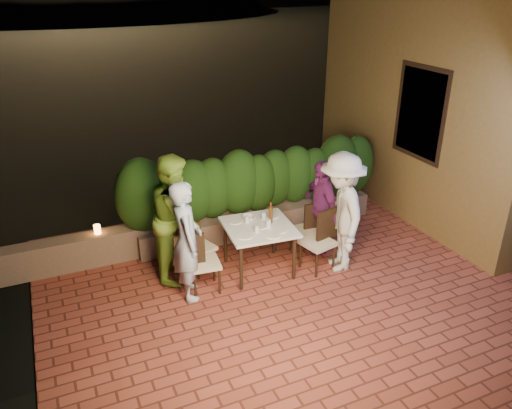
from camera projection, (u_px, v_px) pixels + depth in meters
ground at (313, 305)px, 6.79m from camera, size 400.00×400.00×0.00m
terrace_floor at (295, 289)px, 7.23m from camera, size 7.00×6.00×0.15m
building_wall at (441, 74)px, 8.72m from camera, size 1.60×5.00×5.00m
window_pane at (422, 113)px, 8.23m from camera, size 0.08×1.00×1.40m
window_frame at (421, 113)px, 8.23m from camera, size 0.06×1.15×1.55m
planter at (257, 219)px, 8.68m from camera, size 4.20×0.55×0.40m
hedge at (257, 179)px, 8.37m from camera, size 4.00×0.70×1.10m
parapet at (77, 252)px, 7.55m from camera, size 2.20×0.30×0.50m
hill at (72, 50)px, 58.96m from camera, size 52.00×40.00×22.00m
dining_table at (259, 248)px, 7.42m from camera, size 1.05×1.05×0.75m
plate_nw at (244, 236)px, 6.97m from camera, size 0.23×0.23×0.01m
plate_sw at (235, 221)px, 7.38m from camera, size 0.20×0.20×0.01m
plate_ne at (280, 230)px, 7.13m from camera, size 0.21×0.21×0.01m
plate_se at (271, 216)px, 7.55m from camera, size 0.24×0.24×0.01m
plate_centre at (260, 226)px, 7.24m from camera, size 0.20×0.20×0.01m
plate_front at (273, 235)px, 6.99m from camera, size 0.22×0.22×0.01m
glass_nw at (257, 229)px, 7.06m from camera, size 0.06×0.06×0.11m
glass_sw at (247, 219)px, 7.34m from camera, size 0.06×0.06×0.10m
glass_ne at (269, 224)px, 7.19m from camera, size 0.07×0.07×0.12m
glass_se at (264, 216)px, 7.43m from camera, size 0.06×0.06×0.11m
beer_bottle at (271, 212)px, 7.30m from camera, size 0.06×0.06×0.32m
bowl at (248, 217)px, 7.47m from camera, size 0.23×0.23×0.04m
chair_left_front at (204, 262)px, 6.92m from camera, size 0.46×0.46×0.90m
chair_left_back at (200, 247)px, 7.37m from camera, size 0.49×0.49×0.84m
chair_right_front at (318, 241)px, 7.42m from camera, size 0.52×0.52×0.94m
chair_right_back at (305, 229)px, 7.86m from camera, size 0.40×0.40×0.85m
diner_blue at (187, 241)px, 6.65m from camera, size 0.49×0.67×1.70m
diner_green at (177, 217)px, 7.10m from camera, size 1.06×1.14×1.87m
diner_white at (341, 213)px, 7.28m from camera, size 0.96×1.32×1.83m
diner_purple at (320, 207)px, 7.81m from camera, size 0.40×0.91×1.54m
parapet_lamp at (97, 229)px, 7.55m from camera, size 0.10×0.10×0.14m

